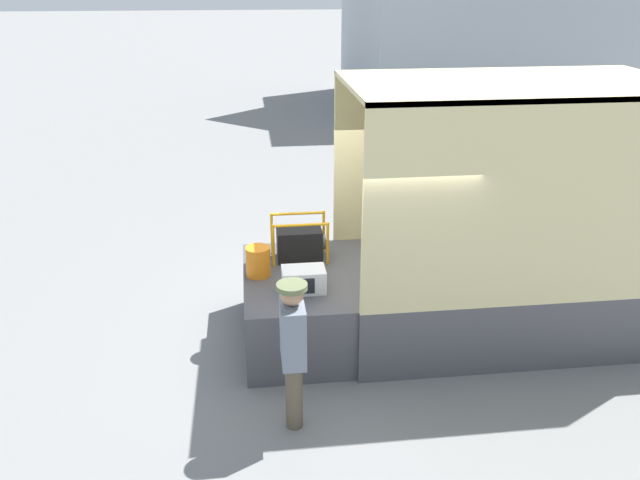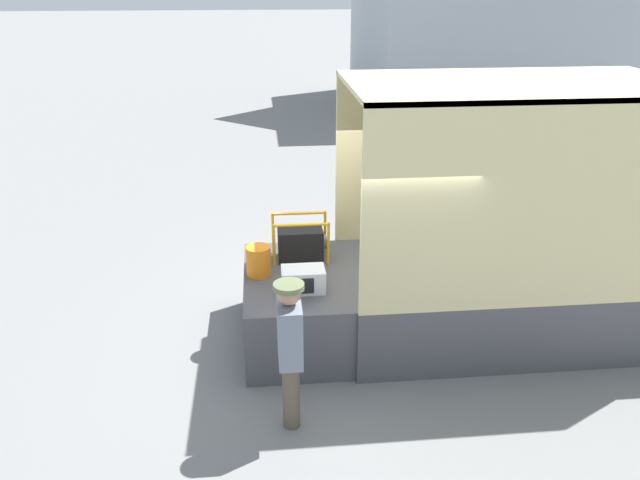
% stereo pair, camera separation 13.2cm
% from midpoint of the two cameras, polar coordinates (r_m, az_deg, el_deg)
% --- Properties ---
extents(ground_plane, '(160.00, 160.00, 0.00)m').
position_cam_midpoint_polar(ground_plane, '(8.38, 1.73, -8.58)').
color(ground_plane, gray).
extents(box_truck, '(5.78, 2.19, 3.27)m').
position_cam_midpoint_polar(box_truck, '(8.99, 23.10, -1.44)').
color(box_truck, white).
rests_on(box_truck, ground).
extents(tailgate_deck, '(1.28, 2.08, 0.91)m').
position_cam_midpoint_polar(tailgate_deck, '(8.09, -2.76, -6.11)').
color(tailgate_deck, '#4C4C51').
rests_on(tailgate_deck, ground).
extents(microwave, '(0.52, 0.35, 0.28)m').
position_cam_midpoint_polar(microwave, '(7.44, -2.02, -3.65)').
color(microwave, white).
rests_on(microwave, tailgate_deck).
extents(portable_generator, '(0.74, 0.45, 0.58)m').
position_cam_midpoint_polar(portable_generator, '(8.23, -2.22, -0.31)').
color(portable_generator, black).
rests_on(portable_generator, tailgate_deck).
extents(orange_bucket, '(0.31, 0.31, 0.38)m').
position_cam_midpoint_polar(orange_bucket, '(7.83, -6.16, -1.97)').
color(orange_bucket, orange).
rests_on(orange_bucket, tailgate_deck).
extents(worker_person, '(0.30, 0.44, 1.68)m').
position_cam_midpoint_polar(worker_person, '(6.30, -3.10, -9.32)').
color(worker_person, brown).
rests_on(worker_person, ground).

